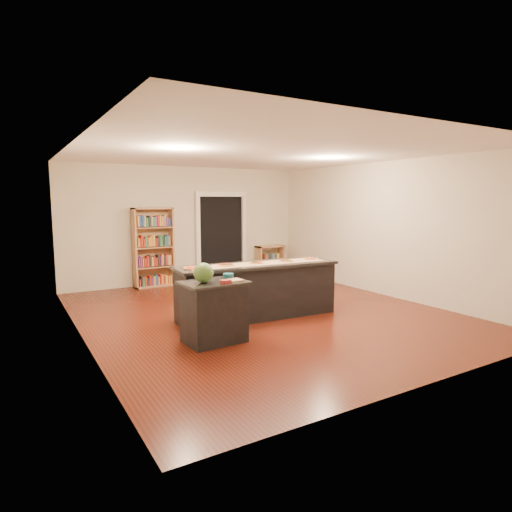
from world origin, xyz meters
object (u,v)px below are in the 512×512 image
low_shelf (270,260)px  kitchen_island (257,290)px  bookshelf (154,247)px  watermelon (204,273)px  waste_bin (190,277)px  side_counter (214,312)px

low_shelf → kitchen_island: bearing=-125.4°
bookshelf → watermelon: bearing=-98.4°
bookshelf → waste_bin: bookshelf is taller
kitchen_island → low_shelf: (2.48, 3.50, -0.08)m
kitchen_island → low_shelf: size_ratio=3.60×
kitchen_island → bookshelf: (-0.71, 3.50, 0.45)m
bookshelf → low_shelf: (3.19, -0.00, -0.53)m
watermelon → kitchen_island: bearing=31.0°
low_shelf → waste_bin: (-2.37, -0.12, -0.23)m
waste_bin → watermelon: size_ratio=1.14×
low_shelf → waste_bin: 2.38m
waste_bin → watermelon: 4.51m
side_counter → low_shelf: bearing=46.2°
bookshelf → low_shelf: 3.24m
bookshelf → kitchen_island: bearing=-78.5°
kitchen_island → watermelon: (-1.34, -0.81, 0.54)m
low_shelf → watermelon: (-3.83, -4.30, 0.62)m
low_shelf → waste_bin: size_ratio=2.49×
side_counter → kitchen_island: bearing=30.7°
bookshelf → low_shelf: bearing=-0.1°
side_counter → bookshelf: size_ratio=0.48×
kitchen_island → waste_bin: bearing=91.6°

